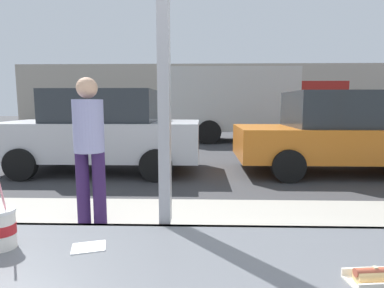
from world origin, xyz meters
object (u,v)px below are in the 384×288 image
pedestrian (89,143)px  box_truck (249,102)px  parked_car_silver (103,131)px  parked_car_orange (344,132)px  soda_cup_left (3,228)px

pedestrian → box_truck: bearing=71.6°
parked_car_silver → box_truck: box_truck is taller
box_truck → parked_car_orange: bearing=-79.0°
soda_cup_left → pedestrian: size_ratio=0.19×
soda_cup_left → box_truck: box_truck is taller
soda_cup_left → box_truck: (2.68, 11.66, 0.55)m
parked_car_orange → pedestrian: pedestrian is taller
parked_car_silver → box_truck: (4.12, 5.95, 0.68)m
soda_cup_left → pedestrian: 2.23m
parked_car_silver → pedestrian: parked_car_silver is taller
parked_car_silver → pedestrian: (0.98, -3.53, 0.17)m
soda_cup_left → parked_car_silver: size_ratio=0.07×
parked_car_silver → box_truck: 7.27m
parked_car_orange → pedestrian: size_ratio=2.80×
soda_cup_left → parked_car_orange: parked_car_orange is taller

